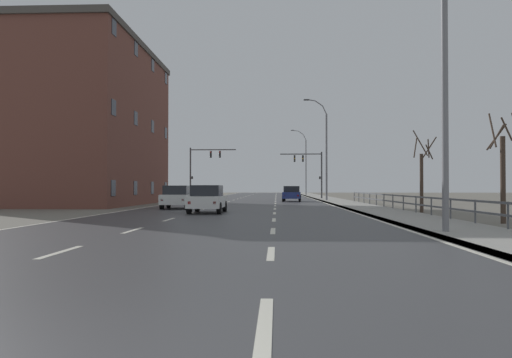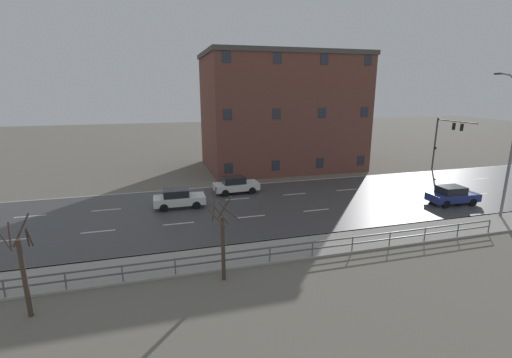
{
  "view_description": "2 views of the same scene",
  "coord_description": "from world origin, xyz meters",
  "px_view_note": "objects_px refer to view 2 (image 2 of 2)",
  "views": [
    {
      "loc": [
        2.46,
        -3.17,
        1.46
      ],
      "look_at": [
        0.14,
        50.99,
        2.38
      ],
      "focal_mm": 34.03,
      "sensor_mm": 36.0,
      "label": 1
    },
    {
      "loc": [
        27.09,
        22.34,
        9.42
      ],
      "look_at": [
        0.0,
        30.04,
        2.33
      ],
      "focal_mm": 25.1,
      "sensor_mm": 36.0,
      "label": 2
    }
  ],
  "objects_px": {
    "car_far_left": "(179,198)",
    "brick_building": "(281,111)",
    "street_lamp_midground": "(510,149)",
    "traffic_signal_left": "(445,135)",
    "car_near_left": "(236,185)",
    "car_near_right": "(452,195)"
  },
  "relations": [
    {
      "from": "car_near_right",
      "to": "car_far_left",
      "type": "bearing_deg",
      "value": -100.35
    },
    {
      "from": "car_far_left",
      "to": "brick_building",
      "type": "bearing_deg",
      "value": 134.87
    },
    {
      "from": "street_lamp_midground",
      "to": "traffic_signal_left",
      "type": "xyz_separation_m",
      "value": [
        -13.98,
        7.43,
        -0.92
      ]
    },
    {
      "from": "street_lamp_midground",
      "to": "car_near_right",
      "type": "height_order",
      "value": "street_lamp_midground"
    },
    {
      "from": "street_lamp_midground",
      "to": "car_near_left",
      "type": "height_order",
      "value": "street_lamp_midground"
    },
    {
      "from": "street_lamp_midground",
      "to": "car_near_right",
      "type": "relative_size",
      "value": 2.53
    },
    {
      "from": "car_far_left",
      "to": "car_near_left",
      "type": "relative_size",
      "value": 0.98
    },
    {
      "from": "traffic_signal_left",
      "to": "brick_building",
      "type": "distance_m",
      "value": 19.15
    },
    {
      "from": "traffic_signal_left",
      "to": "car_far_left",
      "type": "bearing_deg",
      "value": -80.54
    },
    {
      "from": "car_near_left",
      "to": "traffic_signal_left",
      "type": "bearing_deg",
      "value": 92.18
    },
    {
      "from": "car_far_left",
      "to": "brick_building",
      "type": "height_order",
      "value": "brick_building"
    },
    {
      "from": "car_far_left",
      "to": "brick_building",
      "type": "distance_m",
      "value": 19.79
    },
    {
      "from": "street_lamp_midground",
      "to": "brick_building",
      "type": "bearing_deg",
      "value": -156.19
    },
    {
      "from": "street_lamp_midground",
      "to": "traffic_signal_left",
      "type": "bearing_deg",
      "value": 152.0
    },
    {
      "from": "car_near_right",
      "to": "car_near_left",
      "type": "distance_m",
      "value": 18.66
    },
    {
      "from": "brick_building",
      "to": "car_near_right",
      "type": "bearing_deg",
      "value": 25.0
    },
    {
      "from": "car_near_left",
      "to": "brick_building",
      "type": "bearing_deg",
      "value": 139.14
    },
    {
      "from": "street_lamp_midground",
      "to": "traffic_signal_left",
      "type": "distance_m",
      "value": 15.86
    },
    {
      "from": "traffic_signal_left",
      "to": "brick_building",
      "type": "xyz_separation_m",
      "value": [
        -8.09,
        -17.18,
        2.5
      ]
    },
    {
      "from": "street_lamp_midground",
      "to": "car_far_left",
      "type": "xyz_separation_m",
      "value": [
        -8.88,
        -23.21,
        -4.4
      ]
    },
    {
      "from": "car_far_left",
      "to": "car_near_left",
      "type": "distance_m",
      "value": 6.1
    },
    {
      "from": "traffic_signal_left",
      "to": "car_near_right",
      "type": "bearing_deg",
      "value": -38.96
    }
  ]
}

